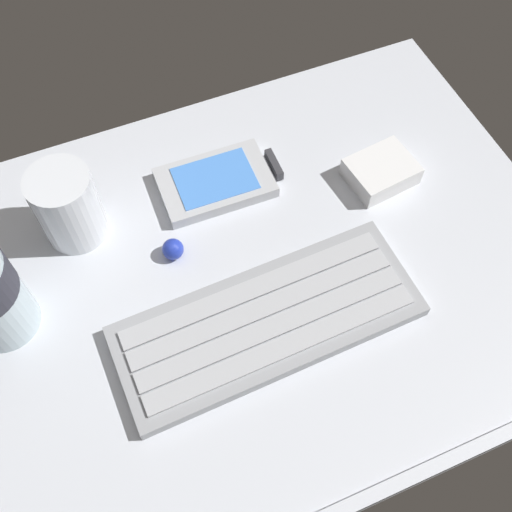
{
  "coord_description": "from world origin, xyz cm",
  "views": [
    {
      "loc": [
        -11.39,
        -27.23,
        53.37
      ],
      "look_at": [
        0.0,
        0.0,
        3.0
      ],
      "focal_mm": 42.47,
      "sensor_mm": 36.0,
      "label": 1
    }
  ],
  "objects_px": {
    "keyboard": "(268,321)",
    "juice_cup": "(69,208)",
    "handheld_device": "(221,181)",
    "trackball_mouse": "(173,249)",
    "charger_block": "(381,171)"
  },
  "relations": [
    {
      "from": "keyboard",
      "to": "juice_cup",
      "type": "xyz_separation_m",
      "value": [
        -0.14,
        0.18,
        0.03
      ]
    },
    {
      "from": "juice_cup",
      "to": "keyboard",
      "type": "bearing_deg",
      "value": -51.43
    },
    {
      "from": "keyboard",
      "to": "handheld_device",
      "type": "height_order",
      "value": "keyboard"
    },
    {
      "from": "juice_cup",
      "to": "trackball_mouse",
      "type": "height_order",
      "value": "juice_cup"
    },
    {
      "from": "handheld_device",
      "to": "trackball_mouse",
      "type": "bearing_deg",
      "value": -139.7
    },
    {
      "from": "handheld_device",
      "to": "charger_block",
      "type": "distance_m",
      "value": 0.17
    },
    {
      "from": "trackball_mouse",
      "to": "charger_block",
      "type": "bearing_deg",
      "value": 1.35
    },
    {
      "from": "keyboard",
      "to": "handheld_device",
      "type": "xyz_separation_m",
      "value": [
        0.02,
        0.17,
        -0.0
      ]
    },
    {
      "from": "handheld_device",
      "to": "trackball_mouse",
      "type": "xyz_separation_m",
      "value": [
        -0.08,
        -0.06,
        0.0
      ]
    },
    {
      "from": "juice_cup",
      "to": "handheld_device",
      "type": "bearing_deg",
      "value": -1.12
    },
    {
      "from": "trackball_mouse",
      "to": "juice_cup",
      "type": "bearing_deg",
      "value": 140.56
    },
    {
      "from": "keyboard",
      "to": "trackball_mouse",
      "type": "bearing_deg",
      "value": 118.11
    },
    {
      "from": "handheld_device",
      "to": "trackball_mouse",
      "type": "distance_m",
      "value": 0.1
    },
    {
      "from": "keyboard",
      "to": "charger_block",
      "type": "height_order",
      "value": "charger_block"
    },
    {
      "from": "keyboard",
      "to": "handheld_device",
      "type": "relative_size",
      "value": 2.26
    }
  ]
}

